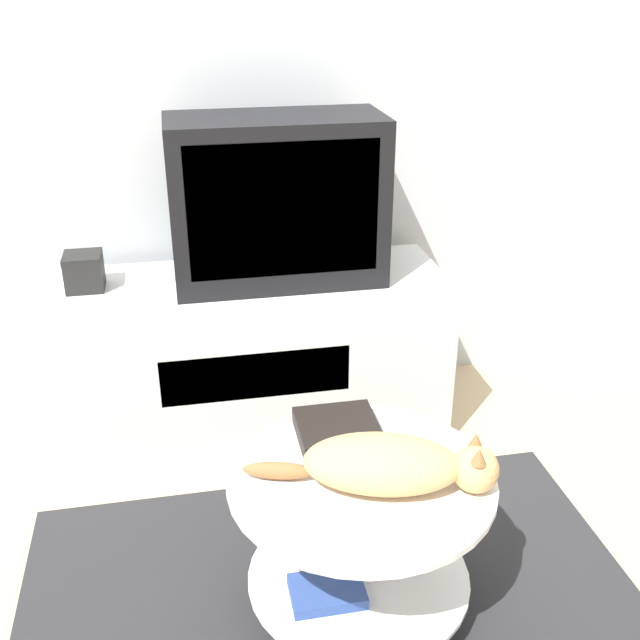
{
  "coord_description": "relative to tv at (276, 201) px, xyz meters",
  "views": [
    {
      "loc": [
        -0.31,
        -1.31,
        1.53
      ],
      "look_at": [
        0.05,
        0.51,
        0.64
      ],
      "focal_mm": 42.0,
      "sensor_mm": 36.0,
      "label": 1
    }
  ],
  "objects": [
    {
      "name": "ground_plane",
      "position": [
        0.0,
        -0.99,
        -0.84
      ],
      "size": [
        12.0,
        12.0,
        0.0
      ],
      "primitive_type": "plane",
      "color": "tan"
    },
    {
      "name": "wall_back",
      "position": [
        0.0,
        0.32,
        0.46
      ],
      "size": [
        8.0,
        0.05,
        2.6
      ],
      "color": "silver",
      "rests_on": "ground_plane"
    },
    {
      "name": "rug",
      "position": [
        0.0,
        -0.99,
        -0.83
      ],
      "size": [
        1.62,
        1.24,
        0.02
      ],
      "color": "#28282B",
      "rests_on": "ground_plane"
    },
    {
      "name": "tv_stand",
      "position": [
        -0.11,
        -0.0,
        -0.56
      ],
      "size": [
        1.34,
        0.47,
        0.58
      ],
      "color": "silver",
      "rests_on": "ground_plane"
    },
    {
      "name": "tv",
      "position": [
        0.0,
        0.0,
        0.0
      ],
      "size": [
        0.68,
        0.32,
        0.53
      ],
      "color": "black",
      "rests_on": "tv_stand"
    },
    {
      "name": "speaker",
      "position": [
        -0.62,
        0.03,
        -0.21
      ],
      "size": [
        0.12,
        0.12,
        0.12
      ],
      "color": "black",
      "rests_on": "tv_stand"
    },
    {
      "name": "coffee_table",
      "position": [
        0.06,
        -0.91,
        -0.57
      ],
      "size": [
        0.64,
        0.64,
        0.42
      ],
      "color": "#B2B2B7",
      "rests_on": "rug"
    },
    {
      "name": "dvd_box",
      "position": [
        0.04,
        -0.75,
        -0.39
      ],
      "size": [
        0.2,
        0.19,
        0.04
      ],
      "color": "black",
      "rests_on": "coffee_table"
    },
    {
      "name": "cat",
      "position": [
        0.12,
        -0.96,
        -0.35
      ],
      "size": [
        0.58,
        0.28,
        0.13
      ],
      "rotation": [
        0.0,
        0.0,
        -0.27
      ],
      "color": "tan",
      "rests_on": "coffee_table"
    }
  ]
}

